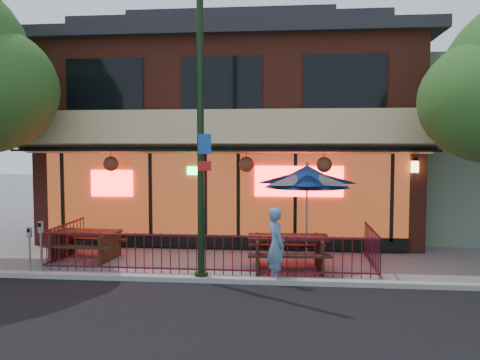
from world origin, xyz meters
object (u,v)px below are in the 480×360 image
(parking_meter_near, at_px, (41,239))
(street_light, at_px, (201,146))
(parking_meter_far, at_px, (30,243))
(picnic_table_right, at_px, (288,248))
(picnic_table_left, at_px, (86,240))
(pedestrian, at_px, (276,245))
(patio_umbrella, at_px, (307,176))

(parking_meter_near, bearing_deg, street_light, -0.04)
(parking_meter_far, bearing_deg, picnic_table_right, 11.55)
(picnic_table_left, bearing_deg, pedestrian, -19.19)
(picnic_table_left, distance_m, patio_umbrella, 6.43)
(picnic_table_right, height_order, parking_meter_near, parking_meter_near)
(street_light, bearing_deg, picnic_table_right, 32.34)
(patio_umbrella, distance_m, parking_meter_near, 7.15)
(picnic_table_right, xyz_separation_m, pedestrian, (-0.27, -1.22, 0.30))
(picnic_table_left, relative_size, picnic_table_right, 0.92)
(picnic_table_left, xyz_separation_m, patio_umbrella, (6.12, 0.89, 1.77))
(parking_meter_near, bearing_deg, patio_umbrella, 23.52)
(pedestrian, distance_m, parking_meter_far, 5.95)
(street_light, relative_size, pedestrian, 4.02)
(picnic_table_right, height_order, patio_umbrella, patio_umbrella)
(picnic_table_left, relative_size, parking_meter_far, 1.64)
(pedestrian, bearing_deg, street_light, 68.48)
(patio_umbrella, relative_size, pedestrian, 1.55)
(pedestrian, bearing_deg, picnic_table_left, 47.54)
(street_light, relative_size, picnic_table_left, 3.56)
(picnic_table_left, distance_m, picnic_table_right, 5.65)
(street_light, bearing_deg, patio_umbrella, 48.08)
(parking_meter_near, bearing_deg, picnic_table_right, 12.09)
(pedestrian, bearing_deg, parking_meter_near, 67.24)
(picnic_table_left, relative_size, pedestrian, 1.13)
(street_light, relative_size, parking_meter_far, 5.85)
(patio_umbrella, height_order, pedestrian, patio_umbrella)
(street_light, relative_size, patio_umbrella, 2.60)
(picnic_table_left, height_order, pedestrian, pedestrian)
(street_light, distance_m, pedestrian, 2.87)
(picnic_table_right, distance_m, pedestrian, 1.28)
(picnic_table_right, distance_m, patio_umbrella, 2.36)
(picnic_table_left, height_order, parking_meter_far, parking_meter_far)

